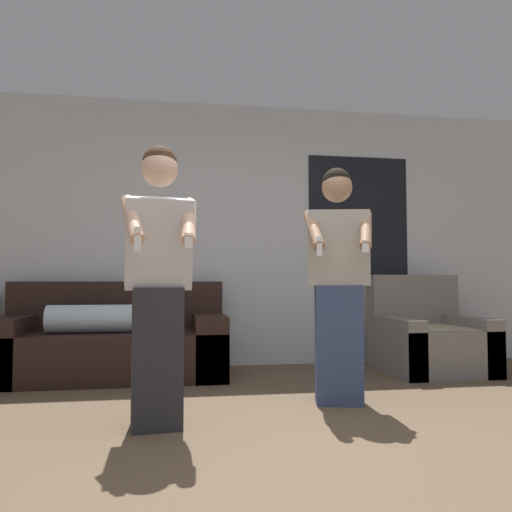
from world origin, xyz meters
The scene contains 6 objects.
ground_plane centered at (0.00, 0.00, 0.00)m, with size 14.00×14.00×0.00m, color brown.
wall_back centered at (0.02, 2.84, 1.35)m, with size 6.79×0.07×2.70m.
couch centered at (-1.17, 2.36, 0.30)m, with size 1.97×0.89×0.85m.
armchair centered at (1.76, 2.20, 0.29)m, with size 0.91×0.93×0.92m.
person_left centered at (-0.74, 0.69, 0.85)m, with size 0.45×0.53×1.65m.
person_right centered at (0.50, 1.11, 0.84)m, with size 0.50×0.52×1.67m.
Camera 1 is at (-0.64, -2.28, 0.85)m, focal length 35.00 mm.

